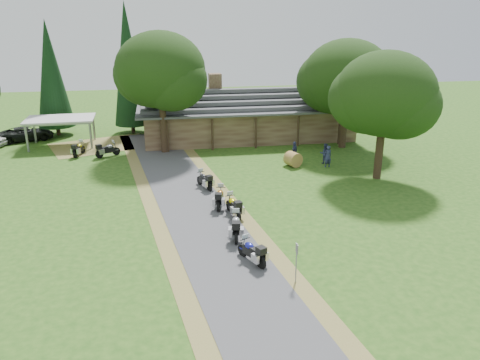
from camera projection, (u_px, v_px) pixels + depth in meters
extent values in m
plane|color=#265116|center=(219.00, 252.00, 23.95)|extent=(120.00, 120.00, 0.00)
plane|color=#4B4B4E|center=(202.00, 221.00, 27.59)|extent=(51.95, 51.95, 0.00)
imported|color=black|center=(26.00, 130.00, 45.43)|extent=(3.89, 5.79, 2.05)
imported|color=navy|center=(328.00, 154.00, 37.27)|extent=(0.65, 0.51, 2.08)
imported|color=navy|center=(325.00, 152.00, 38.26)|extent=(0.63, 0.52, 1.96)
imported|color=navy|center=(294.00, 150.00, 38.61)|extent=(0.68, 0.72, 2.05)
cylinder|color=olive|center=(293.00, 159.00, 37.63)|extent=(1.48, 1.42, 1.17)
cone|color=black|center=(129.00, 69.00, 46.71)|extent=(3.52, 3.52, 13.02)
cone|color=black|center=(52.00, 79.00, 46.06)|extent=(3.57, 3.57, 11.35)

